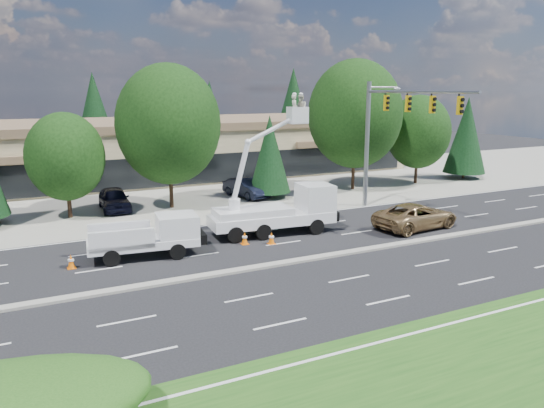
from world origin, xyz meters
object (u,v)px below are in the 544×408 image
signal_mast (387,125)px  utility_pickup (152,240)px  minivan (416,216)px  bucket_truck (282,204)px

signal_mast → utility_pickup: signal_mast is taller
signal_mast → minivan: bearing=-104.1°
utility_pickup → minivan: 16.15m
utility_pickup → bucket_truck: (8.10, 1.04, 0.88)m
utility_pickup → minivan: (16.05, -1.74, -0.09)m
signal_mast → bucket_truck: bearing=-168.5°
bucket_truck → minivan: bearing=-13.5°
utility_pickup → signal_mast: bearing=16.7°
bucket_truck → utility_pickup: bearing=-166.9°
signal_mast → minivan: 7.11m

